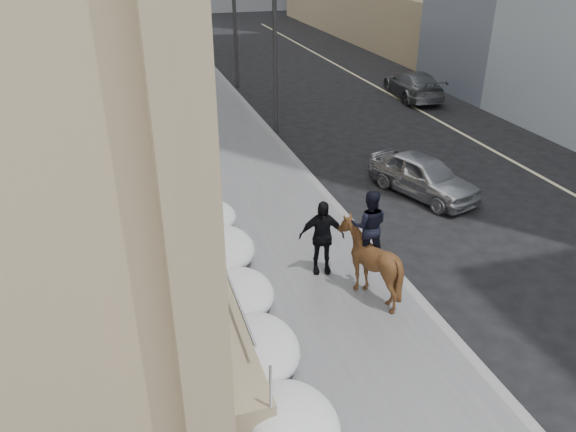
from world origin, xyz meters
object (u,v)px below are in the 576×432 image
(mounted_horse_left, at_px, (192,193))
(car_grey, at_px, (413,85))
(car_silver, at_px, (423,175))
(pedestrian, at_px, (322,237))
(mounted_horse_right, at_px, (369,255))

(mounted_horse_left, height_order, car_grey, mounted_horse_left)
(car_grey, bearing_deg, mounted_horse_left, 47.77)
(car_silver, height_order, car_grey, car_grey)
(car_silver, bearing_deg, car_grey, 44.32)
(car_silver, xyz_separation_m, car_grey, (5.55, 10.90, 0.02))
(pedestrian, bearing_deg, car_silver, 48.94)
(car_silver, relative_size, car_grey, 0.83)
(mounted_horse_right, distance_m, car_grey, 18.50)
(mounted_horse_left, distance_m, car_silver, 7.55)
(pedestrian, bearing_deg, mounted_horse_left, 140.69)
(mounted_horse_left, distance_m, pedestrian, 4.32)
(pedestrian, distance_m, car_grey, 17.84)
(mounted_horse_left, bearing_deg, pedestrian, 128.09)
(pedestrian, xyz_separation_m, car_silver, (4.87, 3.58, -0.41))
(mounted_horse_left, xyz_separation_m, pedestrian, (2.66, -3.40, -0.05))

